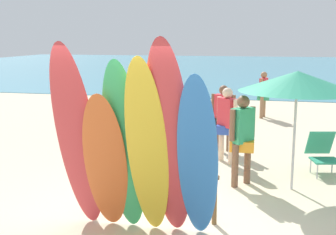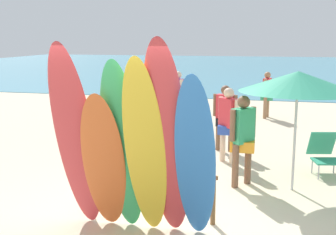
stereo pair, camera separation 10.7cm
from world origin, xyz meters
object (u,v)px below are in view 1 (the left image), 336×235
at_px(surfboard_red_4, 169,143).
at_px(beachgoer_near_rack, 242,134).
at_px(surfboard_red_0, 77,140).
at_px(surfboard_orange_1, 106,163).
at_px(beachgoer_photographing, 223,113).
at_px(surfboard_yellow_3, 147,150).
at_px(surfboard_green_2, 124,149).
at_px(beach_chair_red, 322,151).
at_px(beachgoer_by_water, 227,120).
at_px(surfboard_blue_5, 198,160).
at_px(distant_boat, 329,89).
at_px(surfboard_rack, 150,184).
at_px(beachgoer_strolling, 263,91).
at_px(beach_umbrella, 297,81).
at_px(beachgoer_midbeach, 175,94).

height_order(surfboard_red_4, beachgoer_near_rack, surfboard_red_4).
relative_size(surfboard_red_0, surfboard_orange_1, 1.31).
relative_size(beachgoer_near_rack, beachgoer_photographing, 1.06).
height_order(surfboard_yellow_3, surfboard_red_4, surfboard_red_4).
distance_m(surfboard_green_2, beach_chair_red, 4.49).
xyz_separation_m(surfboard_green_2, beachgoer_photographing, (0.86, 4.60, -0.30)).
bearing_deg(surfboard_red_4, surfboard_red_0, -178.37).
bearing_deg(beachgoer_by_water, surfboard_orange_1, -64.79).
relative_size(surfboard_blue_5, distant_boat, 0.55).
xyz_separation_m(beachgoer_by_water, distant_boat, (3.83, 12.85, -0.76)).
relative_size(surfboard_red_4, surfboard_blue_5, 1.17).
relative_size(surfboard_orange_1, surfboard_yellow_3, 0.81).
height_order(surfboard_rack, distant_boat, surfboard_rack).
relative_size(surfboard_red_4, beachgoer_near_rack, 1.69).
distance_m(beachgoer_by_water, distant_boat, 13.43).
distance_m(surfboard_orange_1, surfboard_red_4, 0.93).
bearing_deg(surfboard_orange_1, surfboard_green_2, -2.87).
xyz_separation_m(surfboard_red_0, surfboard_blue_5, (1.59, -0.02, -0.18)).
xyz_separation_m(surfboard_rack, beach_chair_red, (2.70, 2.78, -0.10)).
distance_m(surfboard_orange_1, beachgoer_strolling, 9.26).
height_order(beachgoer_photographing, distant_boat, beachgoer_photographing).
distance_m(surfboard_rack, surfboard_yellow_3, 0.95).
xyz_separation_m(surfboard_green_2, surfboard_red_4, (0.61, -0.09, 0.13)).
distance_m(surfboard_red_0, beachgoer_photographing, 4.90).
height_order(beachgoer_by_water, beachgoer_near_rack, beachgoer_near_rack).
relative_size(surfboard_red_0, surfboard_blue_5, 1.14).
relative_size(beachgoer_strolling, beach_umbrella, 0.73).
bearing_deg(beachgoer_photographing, surfboard_green_2, -87.05).
bearing_deg(surfboard_green_2, beach_umbrella, 46.30).
relative_size(surfboard_red_0, beachgoer_midbeach, 1.67).
bearing_deg(beachgoer_photographing, beachgoer_by_water, -66.81).
bearing_deg(surfboard_red_4, beachgoer_by_water, 86.73).
bearing_deg(surfboard_green_2, beachgoer_by_water, 75.64).
distance_m(surfboard_rack, beachgoer_midbeach, 6.98).
bearing_deg(beachgoer_photographing, surfboard_yellow_3, -82.94).
bearing_deg(beachgoer_by_water, surfboard_red_4, -51.83).
xyz_separation_m(beachgoer_strolling, beachgoer_photographing, (-0.90, -4.42, 0.02)).
relative_size(surfboard_yellow_3, beach_umbrella, 1.22).
bearing_deg(surfboard_red_0, beach_chair_red, 48.85).
relative_size(beachgoer_photographing, distant_boat, 0.36).
height_order(beach_chair_red, beach_umbrella, beach_umbrella).
height_order(surfboard_green_2, beach_chair_red, surfboard_green_2).
bearing_deg(surfboard_blue_5, distant_boat, 76.20).
bearing_deg(surfboard_rack, beach_umbrella, 39.24).
height_order(beachgoer_by_water, distant_boat, beachgoer_by_water).
xyz_separation_m(surfboard_orange_1, distant_boat, (5.11, 16.52, -0.82)).
height_order(surfboard_yellow_3, surfboard_blue_5, surfboard_yellow_3).
height_order(surfboard_orange_1, surfboard_red_4, surfboard_red_4).
height_order(surfboard_yellow_3, beachgoer_near_rack, surfboard_yellow_3).
bearing_deg(beachgoer_by_water, surfboard_yellow_3, -56.06).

